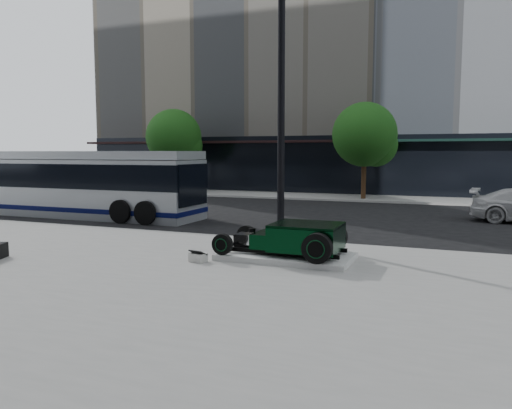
% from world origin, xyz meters
% --- Properties ---
extents(ground, '(120.00, 120.00, 0.00)m').
position_xyz_m(ground, '(0.00, 0.00, 0.00)').
color(ground, black).
rests_on(ground, ground).
extents(sidewalk_near, '(70.00, 17.00, 0.12)m').
position_xyz_m(sidewalk_near, '(0.00, -10.50, 0.06)').
color(sidewalk_near, gray).
rests_on(sidewalk_near, ground).
extents(sidewalk_far, '(70.00, 4.00, 0.12)m').
position_xyz_m(sidewalk_far, '(0.00, 14.00, 0.06)').
color(sidewalk_far, gray).
rests_on(sidewalk_far, ground).
extents(street_trees, '(29.80, 3.80, 5.70)m').
position_xyz_m(street_trees, '(1.15, 13.07, 3.77)').
color(street_trees, black).
rests_on(street_trees, sidewalk_far).
extents(display_plinth, '(3.40, 1.80, 0.15)m').
position_xyz_m(display_plinth, '(2.10, -4.80, 0.20)').
color(display_plinth, silver).
rests_on(display_plinth, sidewalk_near).
extents(hot_rod, '(3.22, 2.00, 0.81)m').
position_xyz_m(hot_rod, '(2.43, -4.80, 0.70)').
color(hot_rod, black).
rests_on(hot_rod, display_plinth).
extents(info_plaque, '(0.45, 0.37, 0.31)m').
position_xyz_m(info_plaque, '(0.13, -5.93, 0.24)').
color(info_plaque, silver).
rests_on(info_plaque, sidewalk_near).
extents(lamppost, '(0.40, 0.40, 7.36)m').
position_xyz_m(lamppost, '(1.04, -2.20, 3.52)').
color(lamppost, black).
rests_on(lamppost, sidewalk_near).
extents(transit_bus, '(12.12, 2.88, 2.92)m').
position_xyz_m(transit_bus, '(-9.87, 1.01, 1.49)').
color(transit_bus, '#AEB2B8').
rests_on(transit_bus, ground).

